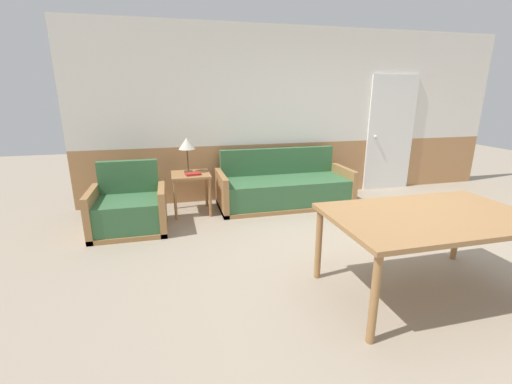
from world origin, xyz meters
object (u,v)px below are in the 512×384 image
Objects in this scene: couch at (284,189)px; side_table at (191,180)px; dining_table at (430,222)px; armchair at (129,211)px; table_lamp at (187,145)px.

couch reaches higher than side_table.
dining_table is (0.39, -2.63, 0.41)m from couch.
armchair is 1.23m from table_lamp.
side_table is at bearing 18.50° from armchair.
table_lamp reaches higher than side_table.
table_lamp reaches higher than couch.
armchair is 1.55× the size of side_table.
armchair is at bearing -167.40° from couch.
dining_table is (1.81, -2.62, 0.18)m from side_table.
couch is 2.69m from dining_table.
couch is at bearing -3.61° from table_lamp.
armchair is at bearing -148.73° from side_table.
dining_table reaches higher than side_table.
table_lamp is at bearing 104.52° from side_table.
table_lamp is at bearing 123.98° from dining_table.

